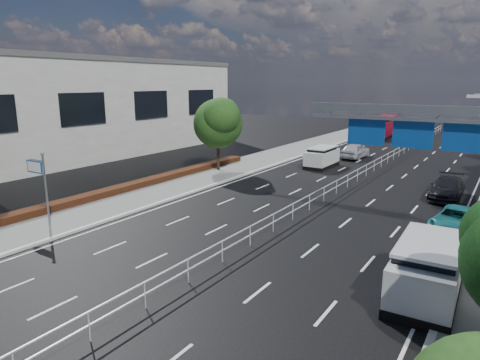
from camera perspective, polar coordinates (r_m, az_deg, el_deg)
The scene contains 17 objects.
ground at distance 18.54m, azimuth -5.29°, elevation -12.52°, with size 160.00×160.00×0.00m, color black.
sidewalk_near at distance 26.74m, azimuth -25.18°, elevation -5.49°, with size 5.00×140.00×0.14m, color slate.
kerb_near at distance 24.73m, azimuth -22.06°, elevation -6.64°, with size 0.25×140.00×0.15m, color silver.
kerb_far at distance 15.35m, azimuth 23.98°, elevation -19.18°, with size 0.25×140.00×0.15m, color silver.
median_fence at distance 37.83m, azimuth 16.19°, elevation 1.08°, with size 0.05×85.00×1.02m.
hedge_near at distance 30.80m, azimuth -19.20°, elevation -2.08°, with size 1.00×36.00×0.44m, color black.
toilet_sign at distance 25.58m, azimuth -25.14°, elevation 0.40°, with size 1.62×0.18×4.34m.
overhead_gantry at distance 23.56m, azimuth 23.79°, elevation 6.13°, with size 10.24×0.38×7.45m.
near_building at distance 51.10m, azimuth -19.79°, elevation 8.86°, with size 12.00×38.00×10.00m, color beige.
near_tree_back at distance 38.44m, azimuth -2.93°, elevation 7.92°, with size 4.84×4.51×6.69m.
white_minivan at distance 41.65m, azimuth 10.86°, elevation 3.02°, with size 1.95×4.49×1.95m.
red_bus at distance 67.39m, azimuth 18.77°, elevation 6.81°, with size 2.90×10.23×3.03m.
near_car_silver at distance 47.38m, azimuth 15.11°, elevation 3.82°, with size 1.94×4.83×1.64m, color #B6B7BE.
near_car_dark at distance 68.42m, azimuth 21.63°, elevation 5.92°, with size 1.46×4.18×1.38m, color black.
silver_minivan at distance 17.87m, azimuth 23.77°, elevation -10.84°, with size 2.42×5.36×2.20m.
parked_car_teal at distance 26.23m, azimuth 26.88°, elevation -4.72°, with size 2.10×4.56×1.27m, color #1A7278.
parked_car_dark at distance 33.22m, azimuth 25.87°, elevation -0.96°, with size 2.02×4.97×1.44m, color black.
Camera 1 is at (10.45, -13.10, 7.95)m, focal length 32.00 mm.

